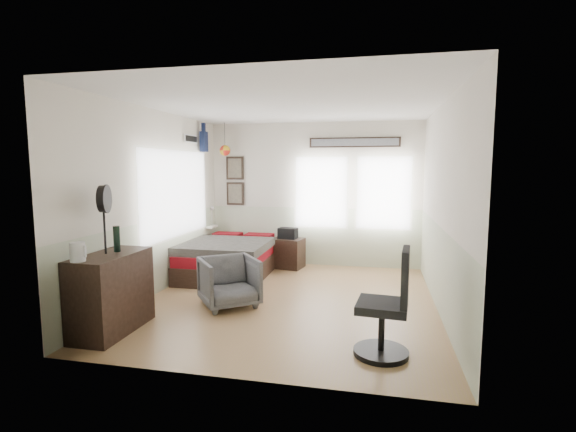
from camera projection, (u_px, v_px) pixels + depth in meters
name	position (u px, v px, depth m)	size (l,w,h in m)	color
ground_plane	(289.00, 301.00, 5.88)	(4.00, 4.50, 0.01)	tan
room_shell	(286.00, 185.00, 5.89)	(4.02, 4.52, 2.71)	beige
wall_decor	(253.00, 155.00, 7.77)	(3.55, 1.32, 1.44)	#2E2017
bed	(230.00, 258.00, 7.24)	(1.40, 1.92, 0.61)	black
dresser	(112.00, 293.00, 4.72)	(0.48, 1.00, 0.90)	black
armchair	(229.00, 282.00, 5.61)	(0.71, 0.73, 0.66)	slate
nightstand	(288.00, 253.00, 7.77)	(0.55, 0.44, 0.55)	black
task_chair	(388.00, 313.00, 4.10)	(0.55, 0.55, 1.09)	black
kettle	(78.00, 252.00, 4.28)	(0.18, 0.15, 0.20)	silver
bottle	(117.00, 239.00, 4.78)	(0.07, 0.07, 0.30)	black
stand_fan	(104.00, 200.00, 4.61)	(0.18, 0.31, 0.78)	black
black_bag	(288.00, 233.00, 7.73)	(0.34, 0.22, 0.20)	black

